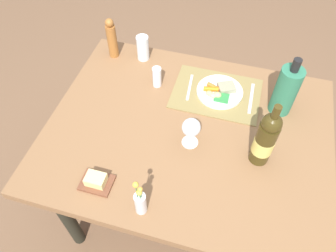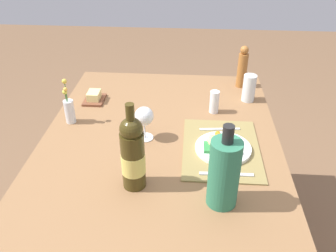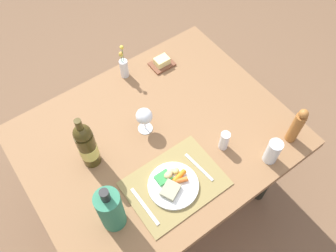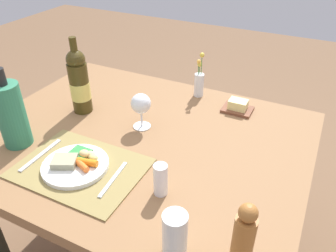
# 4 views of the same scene
# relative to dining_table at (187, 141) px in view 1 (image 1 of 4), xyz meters

# --- Properties ---
(ground_plane) EXTENTS (8.00, 8.00, 0.00)m
(ground_plane) POSITION_rel_dining_table_xyz_m (0.00, 0.00, -0.67)
(ground_plane) COLOR brown
(dining_table) EXTENTS (1.29, 1.03, 0.76)m
(dining_table) POSITION_rel_dining_table_xyz_m (0.00, 0.00, 0.00)
(dining_table) COLOR olive
(dining_table) RESTS_ON ground_plane
(placemat) EXTENTS (0.43, 0.32, 0.01)m
(placemat) POSITION_rel_dining_table_xyz_m (-0.08, -0.26, 0.09)
(placemat) COLOR olive
(placemat) RESTS_ON dining_table
(dinner_plate) EXTENTS (0.23, 0.23, 0.04)m
(dinner_plate) POSITION_rel_dining_table_xyz_m (-0.10, -0.26, 0.11)
(dinner_plate) COLOR white
(dinner_plate) RESTS_ON placemat
(fork) EXTENTS (0.02, 0.20, 0.00)m
(fork) POSITION_rel_dining_table_xyz_m (-0.25, -0.27, 0.10)
(fork) COLOR silver
(fork) RESTS_ON placemat
(knife) EXTENTS (0.03, 0.18, 0.00)m
(knife) POSITION_rel_dining_table_xyz_m (0.06, -0.26, 0.10)
(knife) COLOR silver
(knife) RESTS_ON placemat
(salt_shaker) EXTENTS (0.04, 0.04, 0.11)m
(salt_shaker) POSITION_rel_dining_table_xyz_m (0.22, -0.24, 0.14)
(salt_shaker) COLOR white
(salt_shaker) RESTS_ON dining_table
(cooler_bottle) EXTENTS (0.10, 0.10, 0.31)m
(cooler_bottle) POSITION_rel_dining_table_xyz_m (-0.39, -0.24, 0.22)
(cooler_bottle) COLOR #2F7755
(cooler_bottle) RESTS_ON dining_table
(butter_dish) EXTENTS (0.13, 0.10, 0.05)m
(butter_dish) POSITION_rel_dining_table_xyz_m (0.29, 0.37, 0.11)
(butter_dish) COLOR brown
(butter_dish) RESTS_ON dining_table
(flower_vase) EXTENTS (0.05, 0.05, 0.22)m
(flower_vase) POSITION_rel_dining_table_xyz_m (0.08, 0.43, 0.16)
(flower_vase) COLOR silver
(flower_vase) RESTS_ON dining_table
(pepper_mill) EXTENTS (0.05, 0.05, 0.23)m
(pepper_mill) POSITION_rel_dining_table_xyz_m (0.52, -0.40, 0.20)
(pepper_mill) COLOR #A3642C
(pepper_mill) RESTS_ON dining_table
(water_tumbler) EXTENTS (0.07, 0.07, 0.14)m
(water_tumbler) POSITION_rel_dining_table_xyz_m (0.36, -0.42, 0.15)
(water_tumbler) COLOR silver
(water_tumbler) RESTS_ON dining_table
(wine_glass) EXTENTS (0.08, 0.08, 0.15)m
(wine_glass) POSITION_rel_dining_table_xyz_m (-0.02, 0.07, 0.19)
(wine_glass) COLOR white
(wine_glass) RESTS_ON dining_table
(wine_bottle) EXTENTS (0.09, 0.09, 0.33)m
(wine_bottle) POSITION_rel_dining_table_xyz_m (-0.33, 0.07, 0.23)
(wine_bottle) COLOR #3E3312
(wine_bottle) RESTS_ON dining_table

